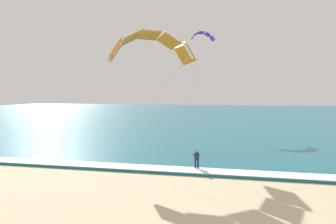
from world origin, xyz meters
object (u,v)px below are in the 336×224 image
Objects in this scene: kitesurfer at (197,159)px; surfboard at (197,171)px; kite_primary at (151,43)px; kite_distant at (202,35)px.

surfboard is at bearing -73.16° from kitesurfer.
surfboard is 0.91m from kitesurfer.
kitesurfer is 0.16× the size of kite_primary.
surfboard is at bearing -47.64° from kite_primary.
kite_primary is (-5.36, 5.87, 9.58)m from kitesurfer.
kite_distant is at bearing 97.92° from surfboard.
kite_distant is at bearing 97.92° from kitesurfer.
kitesurfer is 34.46m from kite_distant.
kite_primary is 2.86× the size of kite_distant.
kite_distant is at bearing 87.66° from kite_primary.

